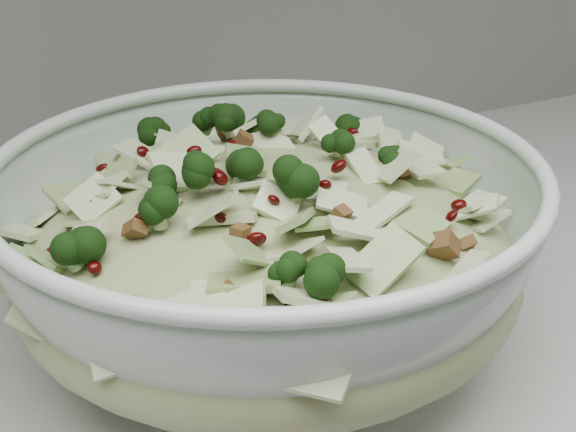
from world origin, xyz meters
name	(u,v)px	position (x,y,z in m)	size (l,w,h in m)	color
mixing_bowl	(267,255)	(-0.63, 1.60, 0.98)	(0.49, 0.49, 0.16)	#B9CBBD
salad	(267,224)	(-0.63, 1.60, 1.01)	(0.51, 0.51, 0.16)	tan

